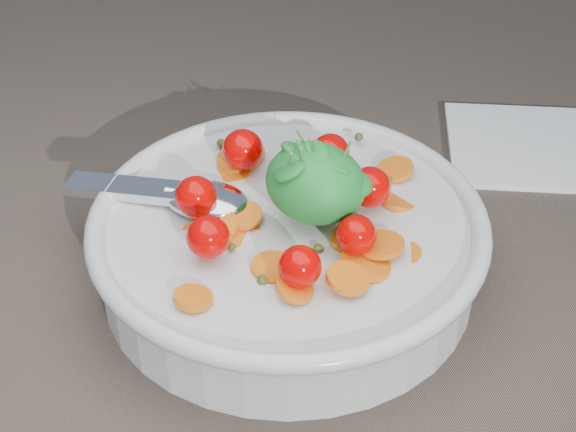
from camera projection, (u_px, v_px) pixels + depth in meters
The scene contains 3 objects.
ground at pixel (313, 258), 0.67m from camera, with size 6.00×6.00×0.00m, color #6C5B4D.
bowl at pixel (288, 241), 0.64m from camera, with size 0.31×0.29×0.12m.
napkin at pixel (534, 147), 0.79m from camera, with size 0.15×0.13×0.01m, color white.
Camera 1 is at (0.27, -0.44, 0.44)m, focal length 55.00 mm.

